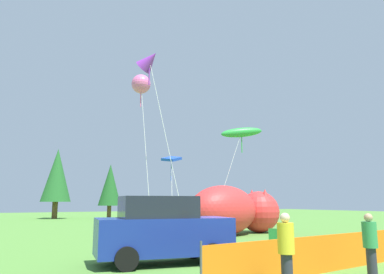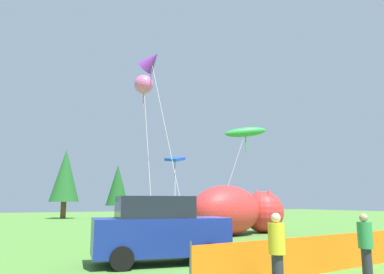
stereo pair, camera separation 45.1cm
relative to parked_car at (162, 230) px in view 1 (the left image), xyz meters
name	(u,v)px [view 1 (the left image)]	position (x,y,z in m)	size (l,w,h in m)	color
ground_plane	(238,262)	(2.28, -0.76, -1.00)	(120.00, 120.00, 0.00)	#548C38
parked_car	(162,230)	(0.00, 0.00, 0.00)	(4.31, 2.46, 2.03)	navy
folding_chair	(276,238)	(4.67, 0.13, -0.47)	(0.66, 0.66, 0.89)	#267F33
inflatable_cat	(234,212)	(7.86, 7.09, 0.27)	(6.75, 3.61, 2.76)	red
safety_fence	(336,252)	(3.77, -3.31, -0.52)	(9.43, 1.06, 1.06)	orange
spectator_in_yellow_shirt	(370,243)	(3.46, -4.60, -0.14)	(0.34, 0.34, 1.58)	#2D2D38
spectator_in_red_shirt	(286,248)	(0.78, -4.51, -0.11)	(0.35, 0.35, 1.63)	#2D2D38
kite_blue_box	(171,160)	(4.93, 9.26, 3.31)	(1.60, 2.77, 4.62)	silver
kite_purple_delta	(150,61)	(2.11, 6.24, 7.96)	(1.67, 3.38, 9.67)	silver
kite_pink_octopus	(141,84)	(2.38, 8.01, 7.26)	(1.05, 3.04, 8.81)	silver
kite_green_fish	(241,133)	(9.35, 8.15, 5.19)	(4.26, 1.59, 6.69)	silver
horizon_tree_east	(110,185)	(7.74, 30.00, 2.65)	(2.49, 2.49, 5.94)	brown
horizon_tree_west	(57,175)	(2.57, 32.89, 3.71)	(3.22, 3.22, 7.67)	brown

